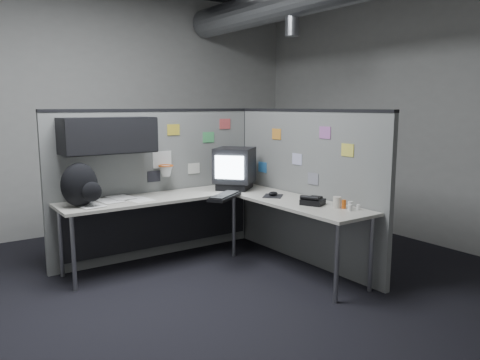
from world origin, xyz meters
TOP-DOWN VIEW (x-y plane):
  - room at (0.56, 0.00)m, footprint 5.62×5.62m
  - partition_back at (-0.25, 1.23)m, footprint 2.44×0.42m
  - partition_right at (1.10, 0.22)m, footprint 0.07×2.23m
  - desk at (0.15, 0.70)m, footprint 2.31×2.11m
  - monitor at (0.68, 0.91)m, footprint 0.57×0.57m
  - keyboard at (0.28, 0.52)m, footprint 0.50×0.41m
  - mouse at (0.75, 0.31)m, footprint 0.30×0.29m
  - phone at (0.80, -0.23)m, footprint 0.25×0.26m
  - bottles at (0.92, -0.57)m, footprint 0.13×0.16m
  - cup at (0.88, -0.46)m, footprint 0.08×0.08m
  - papers at (-0.69, 1.01)m, footprint 0.75×0.52m
  - backpack at (-1.03, 0.94)m, footprint 0.38×0.35m

SIDE VIEW (x-z plane):
  - desk at x=0.15m, z-range 0.25..0.98m
  - papers at x=-0.69m, z-range 0.73..0.74m
  - mouse at x=0.75m, z-range 0.72..0.77m
  - keyboard at x=0.28m, z-range 0.73..0.77m
  - bottles at x=0.92m, z-range 0.72..0.80m
  - phone at x=0.80m, z-range 0.72..0.81m
  - cup at x=0.88m, z-range 0.73..0.83m
  - partition_right at x=1.10m, z-range 0.00..1.63m
  - backpack at x=-1.03m, z-range 0.72..1.14m
  - monitor at x=0.68m, z-range 0.74..1.20m
  - partition_back at x=-0.25m, z-range 0.18..1.81m
  - room at x=0.56m, z-range 0.49..3.71m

